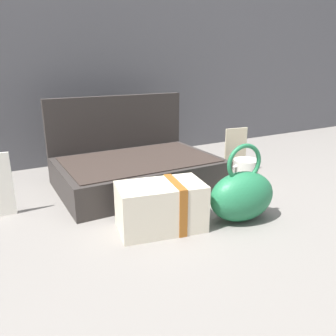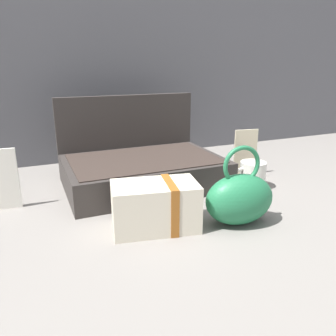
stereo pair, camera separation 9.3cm
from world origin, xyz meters
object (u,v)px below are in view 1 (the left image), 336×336
object	(u,v)px
cream_toiletry_bag	(162,206)
coffee_mug	(245,172)
teal_pouch_handbag	(242,195)
poster_card_right	(235,151)
open_suitcase	(135,166)

from	to	relation	value
cream_toiletry_bag	coffee_mug	world-z (taller)	cream_toiletry_bag
teal_pouch_handbag	poster_card_right	distance (m)	0.40
poster_card_right	teal_pouch_handbag	bearing A→B (deg)	-119.87
teal_pouch_handbag	coffee_mug	bearing A→B (deg)	46.30
open_suitcase	teal_pouch_handbag	bearing A→B (deg)	-71.08
open_suitcase	poster_card_right	xyz separation A→B (m)	(0.37, -0.07, 0.02)
open_suitcase	cream_toiletry_bag	world-z (taller)	open_suitcase
teal_pouch_handbag	poster_card_right	size ratio (longest dim) A/B	1.21
open_suitcase	cream_toiletry_bag	distance (m)	0.33
coffee_mug	poster_card_right	world-z (taller)	poster_card_right
teal_pouch_handbag	coffee_mug	world-z (taller)	teal_pouch_handbag
open_suitcase	poster_card_right	bearing A→B (deg)	-10.55
coffee_mug	poster_card_right	bearing A→B (deg)	65.46
poster_card_right	open_suitcase	bearing A→B (deg)	177.33
open_suitcase	cream_toiletry_bag	bearing A→B (deg)	-102.40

